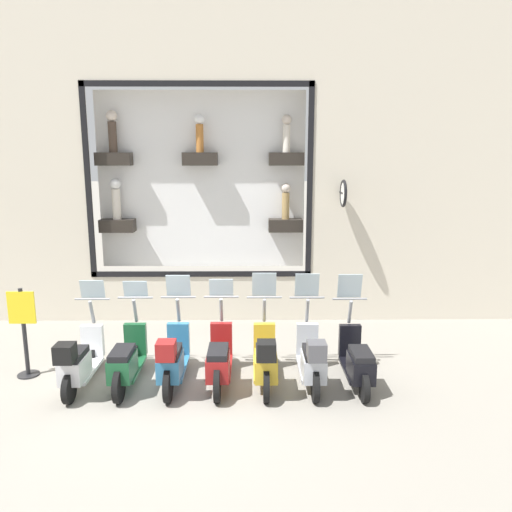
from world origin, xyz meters
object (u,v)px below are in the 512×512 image
shop_sign_post (24,330)px  scooter_green_5 (127,361)px  scooter_teal_4 (173,359)px  scooter_red_3 (219,360)px  scooter_white_6 (79,361)px  scooter_black_0 (357,361)px  scooter_silver_1 (312,359)px  scooter_yellow_2 (265,359)px

shop_sign_post → scooter_green_5: bearing=-102.4°
scooter_teal_4 → scooter_red_3: bearing=-85.6°
shop_sign_post → scooter_teal_4: bearing=-100.1°
scooter_red_3 → scooter_white_6: bearing=91.8°
scooter_black_0 → scooter_green_5: size_ratio=0.99×
scooter_red_3 → shop_sign_post: (0.39, 3.29, 0.38)m
scooter_silver_1 → scooter_teal_4: (0.00, 2.24, 0.01)m
scooter_black_0 → scooter_green_5: 3.73m
scooter_black_0 → scooter_silver_1: 0.75m
scooter_white_6 → scooter_green_5: bearing=-84.9°
scooter_yellow_2 → shop_sign_post: bearing=83.6°
scooter_white_6 → shop_sign_post: scooter_white_6 is taller
scooter_green_5 → scooter_red_3: bearing=-89.9°
scooter_black_0 → scooter_yellow_2: scooter_yellow_2 is taller
scooter_red_3 → scooter_green_5: bearing=90.1°
scooter_silver_1 → shop_sign_post: bearing=84.6°
scooter_teal_4 → shop_sign_post: (0.45, 2.55, 0.34)m
scooter_black_0 → shop_sign_post: size_ratio=1.16×
scooter_silver_1 → scooter_red_3: 1.50m
scooter_yellow_2 → scooter_red_3: bearing=85.5°
scooter_teal_4 → scooter_white_6: size_ratio=1.01×
scooter_teal_4 → scooter_white_6: bearing=90.5°
scooter_red_3 → scooter_white_6: size_ratio=1.01×
scooter_silver_1 → scooter_red_3: size_ratio=1.00×
scooter_yellow_2 → shop_sign_post: size_ratio=1.17×
scooter_silver_1 → shop_sign_post: size_ratio=1.17×
scooter_red_3 → scooter_white_6: 2.24m
scooter_yellow_2 → scooter_green_5: (0.06, 2.24, -0.05)m
scooter_yellow_2 → scooter_green_5: bearing=88.6°
scooter_red_3 → scooter_teal_4: scooter_teal_4 is taller
scooter_black_0 → scooter_yellow_2: 1.50m
scooter_red_3 → scooter_green_5: 1.49m
scooter_black_0 → scooter_silver_1: bearing=94.4°
scooter_silver_1 → scooter_white_6: size_ratio=1.00×
scooter_teal_4 → scooter_white_6: (-0.01, 1.49, -0.02)m
scooter_black_0 → scooter_yellow_2: bearing=92.1°
scooter_black_0 → shop_sign_post: 5.56m
scooter_teal_4 → scooter_white_6: scooter_teal_4 is taller
scooter_silver_1 → scooter_white_6: bearing=90.1°
scooter_silver_1 → scooter_yellow_2: (0.00, 0.75, 0.00)m
scooter_teal_4 → scooter_green_5: (0.05, 0.75, -0.05)m
scooter_teal_4 → scooter_green_5: size_ratio=1.00×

